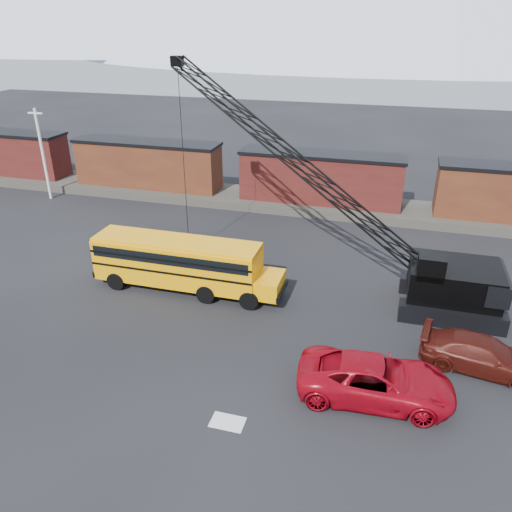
% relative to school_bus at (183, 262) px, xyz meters
% --- Properties ---
extents(ground, '(160.00, 160.00, 0.00)m').
position_rel_school_bus_xyz_m(ground, '(5.61, -5.82, -1.79)').
color(ground, black).
rests_on(ground, ground).
extents(gravel_berm, '(120.00, 5.00, 0.70)m').
position_rel_school_bus_xyz_m(gravel_berm, '(5.61, 16.18, -1.44)').
color(gravel_berm, '#49443C').
rests_on(gravel_berm, ground).
extents(boxcar_west_far, '(13.70, 3.10, 4.17)m').
position_rel_school_bus_xyz_m(boxcar_west_far, '(-26.39, 16.18, 0.97)').
color(boxcar_west_far, '#531917').
rests_on(boxcar_west_far, gravel_berm).
extents(boxcar_west_near, '(13.70, 3.10, 4.17)m').
position_rel_school_bus_xyz_m(boxcar_west_near, '(-10.39, 16.18, 0.97)').
color(boxcar_west_near, '#451D13').
rests_on(boxcar_west_near, gravel_berm).
extents(boxcar_mid, '(13.70, 3.10, 4.17)m').
position_rel_school_bus_xyz_m(boxcar_mid, '(5.61, 16.18, 0.97)').
color(boxcar_mid, '#531917').
rests_on(boxcar_mid, gravel_berm).
extents(utility_pole, '(1.40, 0.24, 8.00)m').
position_rel_school_bus_xyz_m(utility_pole, '(-18.39, 12.18, 2.36)').
color(utility_pole, silver).
rests_on(utility_pole, ground).
extents(snow_patch, '(1.40, 0.90, 0.02)m').
position_rel_school_bus_xyz_m(snow_patch, '(6.11, -9.82, -1.78)').
color(snow_patch, silver).
rests_on(snow_patch, ground).
extents(school_bus, '(11.65, 2.65, 3.19)m').
position_rel_school_bus_xyz_m(school_bus, '(0.00, 0.00, 0.00)').
color(school_bus, '#F39C05').
rests_on(school_bus, ground).
extents(red_pickup, '(6.84, 3.45, 1.86)m').
position_rel_school_bus_xyz_m(red_pickup, '(11.76, -6.61, -0.87)').
color(red_pickup, '#9F0715').
rests_on(red_pickup, ground).
extents(maroon_suv, '(5.83, 3.06, 1.61)m').
position_rel_school_bus_xyz_m(maroon_suv, '(16.44, -3.27, -0.99)').
color(maroon_suv, '#41100B').
rests_on(maroon_suv, ground).
extents(crawler_crane, '(20.38, 5.70, 13.10)m').
position_rel_school_bus_xyz_m(crawler_crane, '(6.37, 3.45, 5.40)').
color(crawler_crane, black).
rests_on(crawler_crane, ground).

